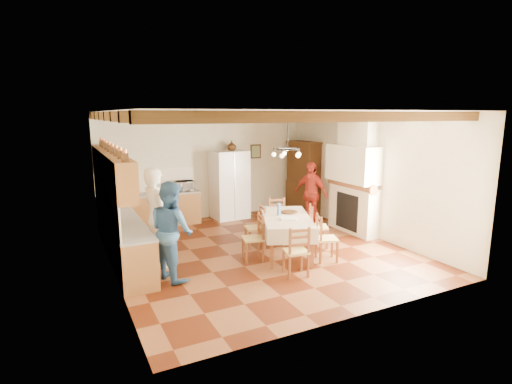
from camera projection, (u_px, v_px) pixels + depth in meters
floor at (258, 251)px, 8.77m from camera, size 6.00×6.50×0.02m
ceiling at (258, 111)px, 8.19m from camera, size 6.00×6.50×0.02m
wall_back at (206, 166)px, 11.35m from camera, size 6.00×0.02×3.00m
wall_front at (362, 218)px, 5.62m from camera, size 6.00×0.02×3.00m
wall_left at (109, 196)px, 7.17m from camera, size 0.02×6.50×3.00m
wall_right at (367, 174)px, 9.80m from camera, size 0.02×6.50×3.00m
ceiling_beams at (258, 116)px, 8.21m from camera, size 6.00×6.30×0.16m
lower_cabinets_left at (122, 235)px, 8.43m from camera, size 0.60×4.30×0.86m
lower_cabinets_back at (156, 210)px, 10.60m from camera, size 2.30×0.60×0.86m
countertop_left at (120, 215)px, 8.34m from camera, size 0.62×4.30×0.04m
countertop_back at (155, 194)px, 10.51m from camera, size 2.34×0.62×0.04m
backsplash_left at (105, 201)px, 8.16m from camera, size 0.03×4.30×0.60m
backsplash_back at (152, 180)px, 10.70m from camera, size 2.30×0.03×0.60m
upper_cabinets at (111, 169)px, 8.10m from camera, size 0.35×4.20×0.70m
fireplace at (352, 178)px, 9.87m from camera, size 0.56×1.60×2.80m
wall_picture at (256, 151)px, 11.93m from camera, size 0.34×0.03×0.42m
refrigerator at (229, 185)px, 11.40m from camera, size 1.01×0.85×1.94m
hutch at (303, 178)px, 11.91m from camera, size 0.55×1.21×2.16m
dining_table at (286, 220)px, 8.44m from camera, size 1.63×2.12×0.83m
chandelier at (287, 149)px, 8.15m from camera, size 0.47×0.47×0.03m
chair_left_near at (253, 238)px, 8.11m from camera, size 0.48×0.50×0.96m
chair_left_far at (255, 227)px, 8.87m from camera, size 0.47×0.49×0.96m
chair_right_near at (327, 238)px, 8.10m from camera, size 0.52×0.54×0.96m
chair_right_far at (318, 226)px, 8.95m from camera, size 0.55×0.56×0.96m
chair_end_near at (296, 250)px, 7.36m from camera, size 0.49×0.48×0.96m
chair_end_far at (278, 219)px, 9.58m from camera, size 0.51×0.50×0.96m
person_man at (156, 217)px, 7.71m from camera, size 0.62×0.80×1.96m
person_woman_blue at (172, 231)px, 7.14m from camera, size 0.89×1.02×1.79m
person_woman_red at (310, 194)px, 10.68m from camera, size 0.77×1.09×1.71m
microwave at (185, 186)px, 10.84m from camera, size 0.49×0.34×0.27m
fridge_vase at (232, 146)px, 11.22m from camera, size 0.33×0.33×0.28m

